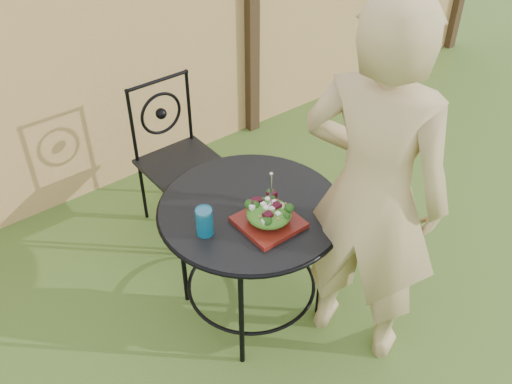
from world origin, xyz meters
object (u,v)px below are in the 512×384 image
(patio_table, at_px, (251,228))
(salad_plate, at_px, (269,222))
(diner, at_px, (372,195))
(patio_chair, at_px, (177,154))

(patio_table, xyz_separation_m, salad_plate, (-0.01, -0.15, 0.15))
(patio_table, relative_size, salad_plate, 3.42)
(salad_plate, bearing_deg, diner, -43.61)
(diner, bearing_deg, patio_chair, -13.94)
(patio_table, height_order, salad_plate, salad_plate)
(patio_table, relative_size, diner, 0.50)
(patio_table, distance_m, patio_chair, 0.90)
(patio_chair, height_order, salad_plate, patio_chair)
(diner, bearing_deg, patio_table, 11.74)
(diner, xyz_separation_m, salad_plate, (-0.33, 0.31, -0.20))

